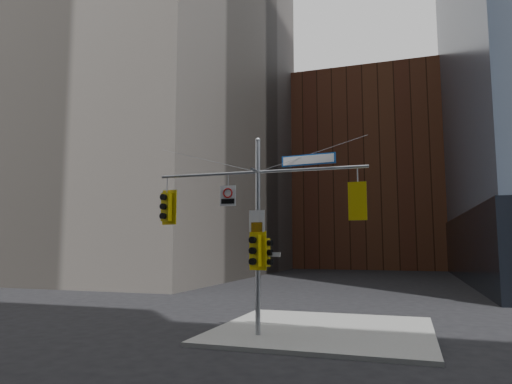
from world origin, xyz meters
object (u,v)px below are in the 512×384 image
Objects in this scene: traffic_light_west_arm at (167,207)px; traffic_light_pole_side at (266,252)px; regulatory_sign_arm at (228,195)px; traffic_light_pole_front at (256,251)px; signal_assembly at (258,215)px; street_sign_blade at (308,160)px; traffic_light_east_arm at (358,201)px.

traffic_light_west_arm is 4.46m from traffic_light_pole_side.
traffic_light_west_arm is at bearing 177.44° from regulatory_sign_arm.
traffic_light_pole_front is 1.82× the size of regulatory_sign_arm.
traffic_light_pole_side is at bearing -0.31° from signal_assembly.
traffic_light_pole_side is 2.60m from regulatory_sign_arm.
regulatory_sign_arm is at bearing 177.29° from traffic_light_pole_front.
traffic_light_pole_front is at bearing -165.60° from street_sign_blade.
signal_assembly reaches higher than traffic_light_east_arm.
street_sign_blade reaches higher than traffic_light_pole_side.
traffic_light_pole_side is at bearing 2.49° from traffic_light_east_arm.
signal_assembly is 1.41m from traffic_light_pole_side.
traffic_light_pole_front is (-3.61, -0.27, -1.68)m from traffic_light_east_arm.
traffic_light_pole_side is 0.73× the size of traffic_light_pole_front.
traffic_light_east_arm is 4.00m from traffic_light_pole_front.
traffic_light_pole_side is at bearing 48.62° from traffic_light_pole_front.
regulatory_sign_arm is (2.60, -0.03, 0.37)m from traffic_light_west_arm.
traffic_light_pole_front is at bearing 141.36° from traffic_light_pole_side.
street_sign_blade is 2.61× the size of regulatory_sign_arm.
signal_assembly reaches higher than traffic_light_pole_side.
signal_assembly is 3.99× the size of street_sign_blade.
traffic_light_pole_side is at bearing -1.11° from regulatory_sign_arm.
traffic_light_west_arm reaches higher than traffic_light_pole_side.
traffic_light_pole_front is at bearing 6.67° from traffic_light_east_arm.
traffic_light_east_arm is 1.70× the size of regulatory_sign_arm.
signal_assembly is at bearing -173.60° from street_sign_blade.
traffic_light_pole_front is (0.00, -0.27, -1.30)m from signal_assembly.
traffic_light_pole_side is 1.32× the size of regulatory_sign_arm.
traffic_light_west_arm reaches higher than traffic_light_east_arm.
signal_assembly is at bearing 101.54° from traffic_light_pole_side.
traffic_light_west_arm is 0.69× the size of street_sign_blade.
traffic_light_east_arm is at bearing 7.55° from traffic_light_west_arm.
traffic_light_east_arm is (7.39, -0.01, 0.00)m from traffic_light_west_arm.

